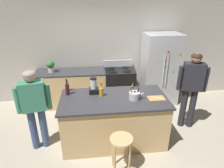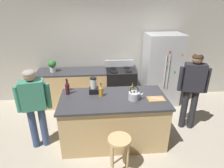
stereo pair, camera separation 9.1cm
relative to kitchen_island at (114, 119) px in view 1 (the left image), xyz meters
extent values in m
plane|color=#B2A893|center=(0.00, 0.00, -0.47)|extent=(14.00, 14.00, 0.00)
cube|color=#BCB7AD|center=(0.00, 1.95, 0.88)|extent=(8.00, 0.10, 2.70)
cube|color=tan|center=(0.00, 0.00, -0.02)|extent=(1.91, 0.94, 0.89)
cube|color=#333338|center=(0.00, 0.00, 0.45)|extent=(1.97, 1.00, 0.04)
cube|color=tan|center=(-0.80, 1.55, -0.02)|extent=(2.00, 0.64, 0.89)
cube|color=#333338|center=(-0.80, 1.55, 0.45)|extent=(2.00, 0.64, 0.04)
cube|color=#B7BABF|center=(1.40, 1.50, 0.45)|extent=(0.90, 0.70, 1.84)
cylinder|color=#B7BABF|center=(1.36, 1.13, 0.54)|extent=(0.02, 0.02, 0.83)
cylinder|color=#B7BABF|center=(1.44, 1.13, 0.54)|extent=(0.02, 0.02, 0.83)
cube|color=orange|center=(1.74, 1.15, 0.94)|extent=(0.05, 0.01, 0.05)
cube|color=red|center=(1.43, 1.15, 1.00)|extent=(0.05, 0.01, 0.05)
cube|color=#3FB259|center=(1.39, 1.15, 0.63)|extent=(0.05, 0.01, 0.05)
cube|color=orange|center=(1.40, 1.15, 0.78)|extent=(0.05, 0.01, 0.05)
cube|color=#3FB259|center=(1.61, 1.15, 0.50)|extent=(0.05, 0.01, 0.05)
cube|color=black|center=(0.33, 1.52, 0.00)|extent=(0.76, 0.64, 0.93)
cube|color=black|center=(0.33, 1.20, -0.05)|extent=(0.60, 0.01, 0.24)
cube|color=#B7BABF|center=(0.33, 1.81, 0.56)|extent=(0.76, 0.06, 0.18)
cylinder|color=black|center=(0.15, 1.37, 0.47)|extent=(0.18, 0.18, 0.01)
cylinder|color=black|center=(0.51, 1.37, 0.47)|extent=(0.18, 0.18, 0.01)
cylinder|color=black|center=(0.15, 1.67, 0.47)|extent=(0.18, 0.18, 0.01)
cylinder|color=black|center=(0.51, 1.67, 0.47)|extent=(0.18, 0.18, 0.01)
cylinder|color=#384C7A|center=(-1.49, -0.07, -0.06)|extent=(0.15, 0.15, 0.82)
cylinder|color=#384C7A|center=(-1.32, -0.03, -0.06)|extent=(0.15, 0.15, 0.82)
cube|color=#3F8C72|center=(-1.40, -0.05, 0.61)|extent=(0.43, 0.29, 0.53)
cylinder|color=#3F8C72|center=(-1.65, -0.10, 0.56)|extent=(0.11, 0.11, 0.47)
cylinder|color=#3F8C72|center=(-1.16, 0.00, 0.56)|extent=(0.11, 0.11, 0.47)
sphere|color=tan|center=(-1.40, -0.05, 0.98)|extent=(0.23, 0.23, 0.20)
ellipsoid|color=gray|center=(-1.40, -0.05, 1.01)|extent=(0.25, 0.25, 0.12)
cylinder|color=#26262B|center=(1.73, 0.25, -0.02)|extent=(0.16, 0.16, 0.89)
cylinder|color=#26262B|center=(1.55, 0.30, -0.02)|extent=(0.16, 0.16, 0.89)
cube|color=#26262D|center=(1.64, 0.28, 0.71)|extent=(0.44, 0.32, 0.56)
cylinder|color=#26262D|center=(1.88, 0.21, 0.66)|extent=(0.11, 0.11, 0.51)
cylinder|color=#26262D|center=(1.40, 0.34, 0.66)|extent=(0.11, 0.11, 0.51)
sphere|color=#8C664C|center=(1.64, 0.28, 1.09)|extent=(0.25, 0.25, 0.20)
ellipsoid|color=#332319|center=(1.64, 0.28, 1.12)|extent=(0.26, 0.26, 0.12)
cylinder|color=tan|center=(0.02, -0.79, 0.16)|extent=(0.36, 0.36, 0.04)
cylinder|color=tan|center=(-0.10, -0.90, -0.16)|extent=(0.04, 0.04, 0.61)
cylinder|color=tan|center=(0.14, -0.90, -0.16)|extent=(0.04, 0.04, 0.61)
cylinder|color=tan|center=(-0.10, -0.67, -0.16)|extent=(0.04, 0.04, 0.61)
cylinder|color=tan|center=(0.14, -0.67, -0.16)|extent=(0.04, 0.04, 0.61)
cylinder|color=silver|center=(-1.38, 1.55, 0.53)|extent=(0.14, 0.14, 0.12)
ellipsoid|color=#337A38|center=(-1.38, 1.55, 0.68)|extent=(0.20, 0.20, 0.18)
cube|color=black|center=(-0.36, 0.25, 0.52)|extent=(0.17, 0.17, 0.10)
cylinder|color=silver|center=(-0.36, 0.25, 0.66)|extent=(0.12, 0.12, 0.19)
cylinder|color=black|center=(-0.36, 0.25, 0.77)|extent=(0.12, 0.12, 0.02)
cylinder|color=#B24C26|center=(-0.87, 0.41, 0.54)|extent=(0.06, 0.06, 0.14)
cylinder|color=#B24C26|center=(-0.87, 0.41, 0.64)|extent=(0.02, 0.02, 0.06)
cylinder|color=black|center=(-0.87, 0.41, 0.67)|extent=(0.03, 0.03, 0.02)
cylinder|color=orange|center=(-0.22, 0.10, 0.55)|extent=(0.07, 0.07, 0.17)
cylinder|color=orange|center=(-0.22, 0.10, 0.67)|extent=(0.03, 0.03, 0.07)
cylinder|color=black|center=(-0.22, 0.10, 0.71)|extent=(0.03, 0.03, 0.02)
cylinder|color=olive|center=(0.38, 0.14, 0.54)|extent=(0.06, 0.06, 0.15)
cylinder|color=olive|center=(0.38, 0.14, 0.65)|extent=(0.02, 0.02, 0.07)
cylinder|color=black|center=(0.38, 0.14, 0.69)|extent=(0.03, 0.03, 0.02)
cylinder|color=#471923|center=(-0.85, 0.24, 0.57)|extent=(0.08, 0.08, 0.21)
cylinder|color=#471923|center=(-0.85, 0.24, 0.72)|extent=(0.03, 0.03, 0.09)
cylinder|color=black|center=(-0.85, 0.24, 0.77)|extent=(0.03, 0.03, 0.02)
cylinder|color=#B7BABF|center=(0.36, -0.09, 0.54)|extent=(0.20, 0.20, 0.14)
sphere|color=black|center=(0.36, -0.09, 0.62)|extent=(0.03, 0.03, 0.03)
cylinder|color=#B7BABF|center=(0.49, -0.09, 0.56)|extent=(0.09, 0.03, 0.08)
torus|color=black|center=(0.36, -0.09, 0.66)|extent=(0.16, 0.02, 0.16)
cube|color=#B7844C|center=(0.76, -0.13, 0.48)|extent=(0.30, 0.20, 0.02)
cube|color=#B7BABF|center=(0.78, -0.13, 0.49)|extent=(0.22, 0.11, 0.01)
camera|label=1|loc=(-0.39, -3.10, 2.11)|focal=30.76mm
camera|label=2|loc=(-0.30, -3.11, 2.11)|focal=30.76mm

